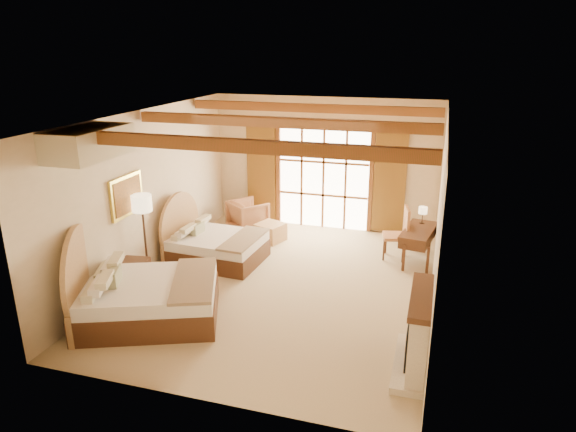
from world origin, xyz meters
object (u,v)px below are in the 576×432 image
at_px(armchair, 248,215).
at_px(desk, 418,244).
at_px(nightstand, 133,277).
at_px(bed_far, 211,244).
at_px(bed_near, 140,293).

relative_size(armchair, desk, 0.59).
relative_size(nightstand, armchair, 0.78).
xyz_separation_m(bed_far, desk, (4.18, 1.21, 0.01)).
bearing_deg(nightstand, bed_near, -57.52).
xyz_separation_m(bed_near, desk, (4.28, 3.76, -0.06)).
height_order(bed_near, nightstand, bed_near).
bearing_deg(nightstand, armchair, 69.99).
distance_m(armchair, desk, 4.17).
distance_m(bed_near, armchair, 4.53).
height_order(armchair, desk, armchair).
height_order(bed_far, armchair, bed_far).
relative_size(bed_near, bed_far, 1.43).
height_order(nightstand, desk, desk).
distance_m(nightstand, desk, 5.77).
xyz_separation_m(nightstand, desk, (4.90, 3.05, 0.06)).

